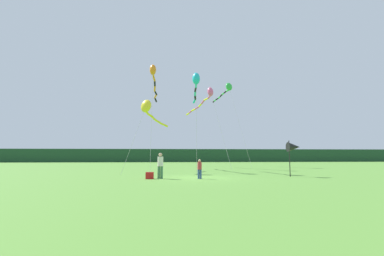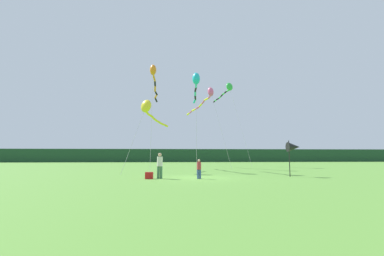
{
  "view_description": "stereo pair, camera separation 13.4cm",
  "coord_description": "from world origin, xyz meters",
  "px_view_note": "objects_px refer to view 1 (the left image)",
  "views": [
    {
      "loc": [
        -2.01,
        -17.89,
        1.48
      ],
      "look_at": [
        0.0,
        6.0,
        4.01
      ],
      "focal_mm": 24.61,
      "sensor_mm": 36.0,
      "label": 1
    },
    {
      "loc": [
        -1.87,
        -17.9,
        1.48
      ],
      "look_at": [
        0.0,
        6.0,
        4.01
      ],
      "focal_mm": 24.61,
      "sensor_mm": 36.0,
      "label": 2
    }
  ],
  "objects_px": {
    "kite_cyan": "(196,82)",
    "kite_yellow": "(148,109)",
    "kite_rainbow": "(206,97)",
    "cooler_box": "(150,175)",
    "kite_orange": "(154,76)",
    "kite_green": "(227,89)",
    "person_child": "(200,168)",
    "person_adult": "(160,164)",
    "banner_flag_pole": "(294,147)"
  },
  "relations": [
    {
      "from": "kite_cyan",
      "to": "kite_yellow",
      "type": "bearing_deg",
      "value": -174.19
    },
    {
      "from": "kite_cyan",
      "to": "kite_rainbow",
      "type": "relative_size",
      "value": 0.96
    },
    {
      "from": "cooler_box",
      "to": "kite_rainbow",
      "type": "relative_size",
      "value": 0.05
    },
    {
      "from": "kite_cyan",
      "to": "kite_orange",
      "type": "distance_m",
      "value": 5.47
    },
    {
      "from": "cooler_box",
      "to": "kite_green",
      "type": "xyz_separation_m",
      "value": [
        9.33,
        18.8,
        10.73
      ]
    },
    {
      "from": "kite_rainbow",
      "to": "kite_green",
      "type": "bearing_deg",
      "value": 54.41
    },
    {
      "from": "cooler_box",
      "to": "kite_rainbow",
      "type": "bearing_deg",
      "value": 67.66
    },
    {
      "from": "person_child",
      "to": "kite_rainbow",
      "type": "xyz_separation_m",
      "value": [
        2.35,
        13.72,
        7.81
      ]
    },
    {
      "from": "cooler_box",
      "to": "kite_orange",
      "type": "bearing_deg",
      "value": 92.94
    },
    {
      "from": "person_adult",
      "to": "kite_rainbow",
      "type": "bearing_deg",
      "value": 70.02
    },
    {
      "from": "person_adult",
      "to": "kite_cyan",
      "type": "relative_size",
      "value": 0.18
    },
    {
      "from": "cooler_box",
      "to": "kite_cyan",
      "type": "distance_m",
      "value": 11.65
    },
    {
      "from": "banner_flag_pole",
      "to": "kite_green",
      "type": "bearing_deg",
      "value": 92.78
    },
    {
      "from": "person_adult",
      "to": "cooler_box",
      "type": "relative_size",
      "value": 3.27
    },
    {
      "from": "banner_flag_pole",
      "to": "kite_yellow",
      "type": "bearing_deg",
      "value": 152.44
    },
    {
      "from": "kite_yellow",
      "to": "kite_orange",
      "type": "bearing_deg",
      "value": 86.35
    },
    {
      "from": "banner_flag_pole",
      "to": "kite_green",
      "type": "xyz_separation_m",
      "value": [
        -0.86,
        17.73,
        8.85
      ]
    },
    {
      "from": "cooler_box",
      "to": "kite_yellow",
      "type": "bearing_deg",
      "value": 96.42
    },
    {
      "from": "person_adult",
      "to": "person_child",
      "type": "distance_m",
      "value": 2.56
    },
    {
      "from": "kite_yellow",
      "to": "kite_orange",
      "type": "relative_size",
      "value": 0.6
    },
    {
      "from": "kite_yellow",
      "to": "kite_cyan",
      "type": "distance_m",
      "value": 5.29
    },
    {
      "from": "banner_flag_pole",
      "to": "kite_cyan",
      "type": "relative_size",
      "value": 0.27
    },
    {
      "from": "kite_orange",
      "to": "kite_cyan",
      "type": "bearing_deg",
      "value": -36.53
    },
    {
      "from": "banner_flag_pole",
      "to": "kite_yellow",
      "type": "xyz_separation_m",
      "value": [
        -10.96,
        5.72,
        3.69
      ]
    },
    {
      "from": "kite_yellow",
      "to": "cooler_box",
      "type": "bearing_deg",
      "value": -83.58
    },
    {
      "from": "person_adult",
      "to": "kite_orange",
      "type": "height_order",
      "value": "kite_orange"
    },
    {
      "from": "person_child",
      "to": "kite_cyan",
      "type": "height_order",
      "value": "kite_cyan"
    },
    {
      "from": "kite_rainbow",
      "to": "kite_orange",
      "type": "xyz_separation_m",
      "value": [
        -6.09,
        -3.14,
        1.45
      ]
    },
    {
      "from": "person_adult",
      "to": "person_child",
      "type": "relative_size",
      "value": 1.34
    },
    {
      "from": "kite_yellow",
      "to": "kite_rainbow",
      "type": "xyz_separation_m",
      "value": [
        6.32,
        6.74,
        2.73
      ]
    },
    {
      "from": "person_adult",
      "to": "banner_flag_pole",
      "type": "height_order",
      "value": "banner_flag_pole"
    },
    {
      "from": "kite_cyan",
      "to": "kite_orange",
      "type": "height_order",
      "value": "kite_orange"
    },
    {
      "from": "banner_flag_pole",
      "to": "person_child",
      "type": "bearing_deg",
      "value": -169.75
    },
    {
      "from": "person_child",
      "to": "kite_orange",
      "type": "distance_m",
      "value": 14.55
    },
    {
      "from": "banner_flag_pole",
      "to": "kite_cyan",
      "type": "height_order",
      "value": "kite_cyan"
    },
    {
      "from": "kite_orange",
      "to": "person_adult",
      "type": "bearing_deg",
      "value": -83.36
    },
    {
      "from": "cooler_box",
      "to": "kite_green",
      "type": "height_order",
      "value": "kite_green"
    },
    {
      "from": "banner_flag_pole",
      "to": "kite_orange",
      "type": "distance_m",
      "value": 16.24
    },
    {
      "from": "person_adult",
      "to": "kite_green",
      "type": "height_order",
      "value": "kite_green"
    },
    {
      "from": "banner_flag_pole",
      "to": "kite_rainbow",
      "type": "height_order",
      "value": "kite_rainbow"
    },
    {
      "from": "person_adult",
      "to": "kite_cyan",
      "type": "distance_m",
      "value": 10.91
    },
    {
      "from": "kite_rainbow",
      "to": "kite_cyan",
      "type": "bearing_deg",
      "value": -106.32
    },
    {
      "from": "person_adult",
      "to": "kite_cyan",
      "type": "xyz_separation_m",
      "value": [
        3.05,
        7.17,
        7.63
      ]
    },
    {
      "from": "kite_green",
      "to": "kite_orange",
      "type": "height_order",
      "value": "kite_green"
    },
    {
      "from": "person_child",
      "to": "kite_orange",
      "type": "xyz_separation_m",
      "value": [
        -3.74,
        10.59,
        9.26
      ]
    },
    {
      "from": "kite_yellow",
      "to": "kite_cyan",
      "type": "relative_size",
      "value": 0.71
    },
    {
      "from": "person_adult",
      "to": "kite_rainbow",
      "type": "xyz_separation_m",
      "value": [
        4.89,
        13.45,
        7.58
      ]
    },
    {
      "from": "kite_cyan",
      "to": "person_child",
      "type": "bearing_deg",
      "value": -93.95
    },
    {
      "from": "person_adult",
      "to": "kite_yellow",
      "type": "xyz_separation_m",
      "value": [
        -1.43,
        6.71,
        4.85
      ]
    },
    {
      "from": "banner_flag_pole",
      "to": "kite_orange",
      "type": "relative_size",
      "value": 0.23
    }
  ]
}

